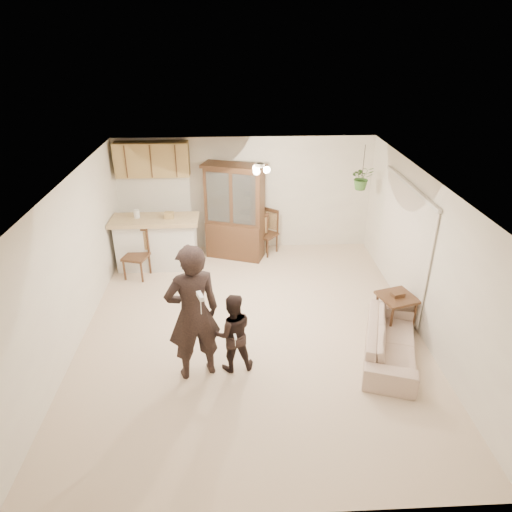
{
  "coord_description": "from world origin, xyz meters",
  "views": [
    {
      "loc": [
        -0.23,
        -6.25,
        4.5
      ],
      "look_at": [
        0.1,
        0.4,
        1.17
      ],
      "focal_mm": 32.0,
      "sensor_mm": 36.0,
      "label": 1
    }
  ],
  "objects_px": {
    "chair_bar": "(137,264)",
    "chair_hutch_left": "(266,241)",
    "chair_hutch_right": "(256,242)",
    "side_table": "(395,311)",
    "adult": "(194,321)",
    "child": "(232,329)",
    "china_hutch": "(235,213)",
    "sofa": "(392,336)"
  },
  "relations": [
    {
      "from": "chair_bar",
      "to": "chair_hutch_left",
      "type": "xyz_separation_m",
      "value": [
        2.65,
        0.98,
        -0.01
      ]
    },
    {
      "from": "chair_hutch_right",
      "to": "chair_hutch_left",
      "type": "bearing_deg",
      "value": 140.4
    },
    {
      "from": "side_table",
      "to": "adult",
      "type": "bearing_deg",
      "value": -163.0
    },
    {
      "from": "chair_bar",
      "to": "chair_hutch_left",
      "type": "height_order",
      "value": "chair_bar"
    },
    {
      "from": "adult",
      "to": "side_table",
      "type": "bearing_deg",
      "value": 178.16
    },
    {
      "from": "child",
      "to": "china_hutch",
      "type": "xyz_separation_m",
      "value": [
        0.07,
        3.69,
        0.34
      ]
    },
    {
      "from": "child",
      "to": "chair_bar",
      "type": "xyz_separation_m",
      "value": [
        -1.91,
        2.85,
        -0.39
      ]
    },
    {
      "from": "adult",
      "to": "chair_hutch_left",
      "type": "xyz_separation_m",
      "value": [
        1.27,
        3.92,
        -0.62
      ]
    },
    {
      "from": "chair_hutch_left",
      "to": "chair_bar",
      "type": "bearing_deg",
      "value": -120.77
    },
    {
      "from": "child",
      "to": "side_table",
      "type": "xyz_separation_m",
      "value": [
        2.69,
        0.88,
        -0.36
      ]
    },
    {
      "from": "china_hutch",
      "to": "sofa",
      "type": "bearing_deg",
      "value": -37.66
    },
    {
      "from": "sofa",
      "to": "chair_bar",
      "type": "height_order",
      "value": "chair_bar"
    },
    {
      "from": "china_hutch",
      "to": "chair_bar",
      "type": "xyz_separation_m",
      "value": [
        -1.98,
        -0.85,
        -0.73
      ]
    },
    {
      "from": "china_hutch",
      "to": "child",
      "type": "bearing_deg",
      "value": -71.95
    },
    {
      "from": "side_table",
      "to": "chair_bar",
      "type": "height_order",
      "value": "chair_bar"
    },
    {
      "from": "sofa",
      "to": "chair_bar",
      "type": "relative_size",
      "value": 1.85
    },
    {
      "from": "chair_bar",
      "to": "chair_hutch_right",
      "type": "distance_m",
      "value": 2.62
    },
    {
      "from": "adult",
      "to": "china_hutch",
      "type": "height_order",
      "value": "china_hutch"
    },
    {
      "from": "sofa",
      "to": "child",
      "type": "xyz_separation_m",
      "value": [
        -2.39,
        -0.15,
        0.31
      ]
    },
    {
      "from": "china_hutch",
      "to": "chair_hutch_left",
      "type": "relative_size",
      "value": 2.07
    },
    {
      "from": "side_table",
      "to": "chair_hutch_left",
      "type": "bearing_deg",
      "value": 123.53
    },
    {
      "from": "chair_bar",
      "to": "adult",
      "type": "bearing_deg",
      "value": -49.14
    },
    {
      "from": "child",
      "to": "chair_bar",
      "type": "relative_size",
      "value": 1.33
    },
    {
      "from": "china_hutch",
      "to": "chair_hutch_left",
      "type": "bearing_deg",
      "value": 30.09
    },
    {
      "from": "adult",
      "to": "chair_hutch_right",
      "type": "xyz_separation_m",
      "value": [
        1.04,
        3.93,
        -0.63
      ]
    },
    {
      "from": "china_hutch",
      "to": "chair_hutch_left",
      "type": "height_order",
      "value": "china_hutch"
    },
    {
      "from": "adult",
      "to": "chair_bar",
      "type": "height_order",
      "value": "adult"
    },
    {
      "from": "chair_hutch_left",
      "to": "chair_hutch_right",
      "type": "bearing_deg",
      "value": -143.75
    },
    {
      "from": "chair_hutch_left",
      "to": "china_hutch",
      "type": "bearing_deg",
      "value": -130.09
    },
    {
      "from": "china_hutch",
      "to": "chair_hutch_right",
      "type": "xyz_separation_m",
      "value": [
        0.45,
        0.14,
        -0.74
      ]
    },
    {
      "from": "sofa",
      "to": "chair_bar",
      "type": "distance_m",
      "value": 5.07
    },
    {
      "from": "child",
      "to": "chair_hutch_right",
      "type": "xyz_separation_m",
      "value": [
        0.52,
        3.83,
        -0.4
      ]
    },
    {
      "from": "chair_bar",
      "to": "chair_hutch_left",
      "type": "bearing_deg",
      "value": 36.01
    },
    {
      "from": "chair_hutch_left",
      "to": "adult",
      "type": "bearing_deg",
      "value": -68.9
    },
    {
      "from": "sofa",
      "to": "adult",
      "type": "xyz_separation_m",
      "value": [
        -2.92,
        -0.25,
        0.53
      ]
    },
    {
      "from": "adult",
      "to": "chair_bar",
      "type": "distance_m",
      "value": 3.31
    },
    {
      "from": "child",
      "to": "chair_bar",
      "type": "distance_m",
      "value": 3.45
    },
    {
      "from": "adult",
      "to": "chair_bar",
      "type": "relative_size",
      "value": 1.78
    },
    {
      "from": "chair_hutch_right",
      "to": "sofa",
      "type": "bearing_deg",
      "value": 80.07
    },
    {
      "from": "adult",
      "to": "child",
      "type": "xyz_separation_m",
      "value": [
        0.53,
        0.1,
        -0.22
      ]
    },
    {
      "from": "china_hutch",
      "to": "side_table",
      "type": "bearing_deg",
      "value": -27.9
    },
    {
      "from": "side_table",
      "to": "chair_hutch_left",
      "type": "xyz_separation_m",
      "value": [
        -1.95,
        2.94,
        -0.03
      ]
    }
  ]
}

